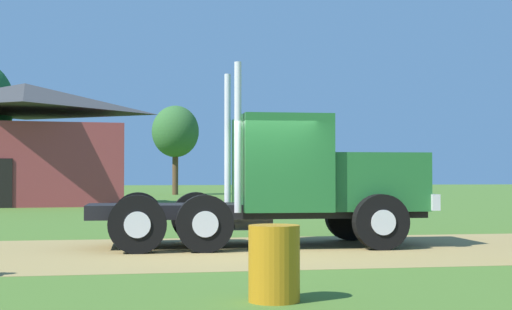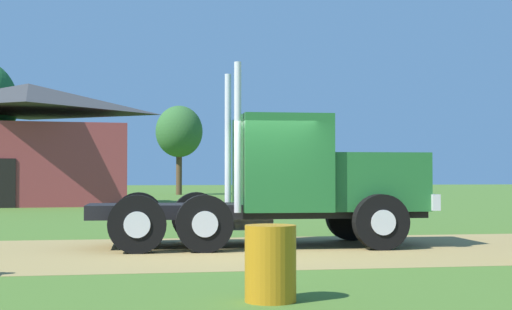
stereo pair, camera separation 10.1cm
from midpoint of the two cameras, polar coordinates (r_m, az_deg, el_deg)
The scene contains 6 objects.
ground_plane at distance 14.93m, azimuth -0.59°, elevation -7.09°, with size 200.00×200.00×0.00m, color #466A26.
dirt_track at distance 14.93m, azimuth -0.59°, elevation -7.07°, with size 120.00×6.25×0.01m, color #977E48.
truck_foreground_white at distance 15.95m, azimuth 2.70°, elevation -2.11°, with size 6.97×2.78×3.64m.
steel_barrel at distance 8.95m, azimuth 1.02°, elevation -8.00°, with size 0.59×0.59×0.88m, color #B27214.
shed_building at distance 39.81m, azimuth -16.80°, elevation 0.65°, with size 10.17×8.92×6.01m.
tree_right at distance 57.95m, azimuth -6.02°, elevation 1.70°, with size 3.51×3.51×6.66m.
Camera 1 is at (-2.52, -14.64, 1.45)m, focal length 54.18 mm.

